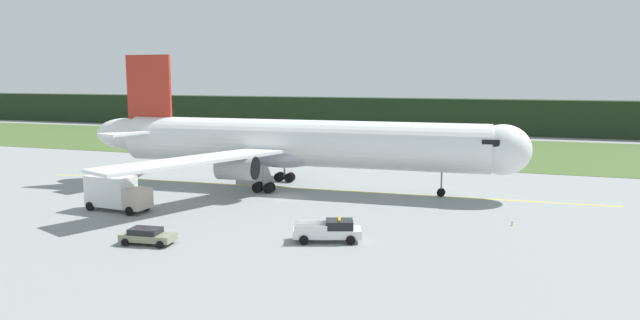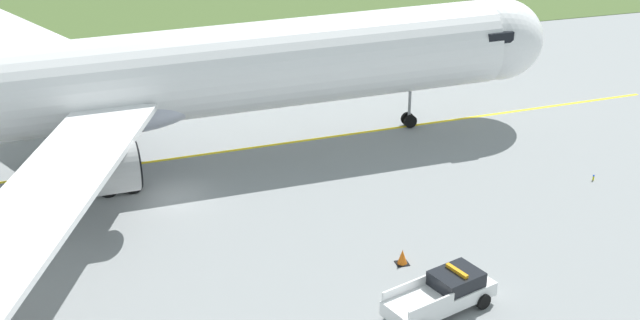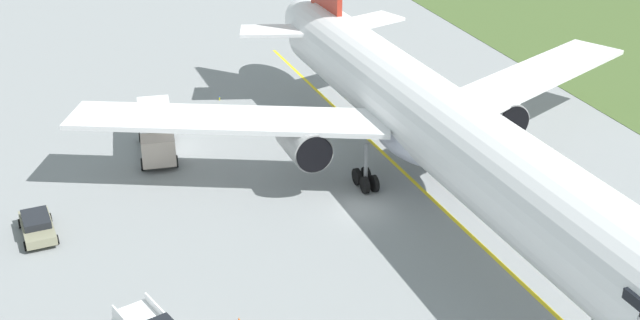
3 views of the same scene
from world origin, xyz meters
name	(u,v)px [view 2 (image 2 of 3)]	position (x,y,z in m)	size (l,w,h in m)	color
ground	(172,197)	(0.00, 0.00, 0.00)	(320.00, 320.00, 0.00)	gray
taxiway_centerline_main	(164,160)	(0.25, 5.16, 0.00)	(70.56, 0.30, 0.01)	yellow
airliner	(149,80)	(-0.31, 5.13, 5.41)	(54.47, 45.94, 16.09)	white
ops_pickup_truck	(443,294)	(10.61, -14.88, 0.90)	(5.85, 3.59, 1.94)	white
apron_cone	(402,257)	(10.26, -10.54, 0.39)	(0.65, 0.65, 0.81)	black
taxiway_edge_light_east	(594,177)	(24.67, -4.85, 0.20)	(0.12, 0.12, 0.37)	yellow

